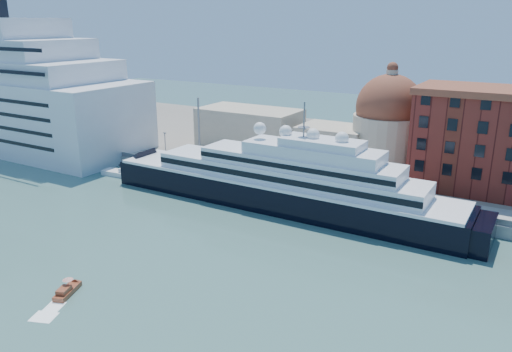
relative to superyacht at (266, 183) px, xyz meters
The scene contains 9 objects.
ground 24.18m from the superyacht, 104.07° to the right, with size 400.00×400.00×0.00m, color #3A6561.
quay 12.91m from the superyacht, 117.64° to the left, with size 180.00×10.00×2.50m, color gray.
land 52.46m from the superyacht, 96.32° to the left, with size 260.00×72.00×2.00m, color slate.
quay_fence 8.84m from the superyacht, 131.54° to the left, with size 180.00×0.10×1.20m, color slate.
superyacht is the anchor object (origin of this frame).
service_barge 43.14m from the superyacht, behind, with size 11.04×4.42×2.43m.
water_taxi 49.67m from the superyacht, 97.44° to the right, with size 3.61×5.70×2.57m.
church 35.27m from the superyacht, 88.97° to the left, with size 66.00×18.00×25.50m.
lamp_posts 21.25m from the superyacht, 153.30° to the left, with size 120.80×2.40×18.00m.
Camera 1 is at (57.50, -68.38, 39.21)m, focal length 35.00 mm.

